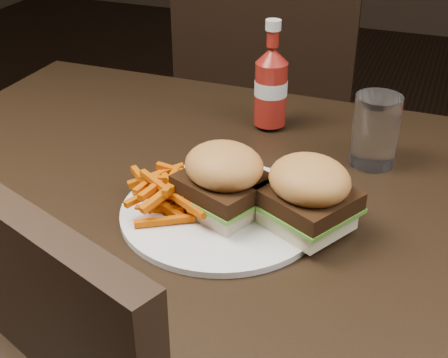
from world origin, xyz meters
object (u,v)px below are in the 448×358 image
(chair_far, at_px, (275,143))
(ketchup_bottle, at_px, (271,94))
(dining_table, at_px, (263,220))
(plate, at_px, (221,212))
(tumbler, at_px, (375,130))

(chair_far, distance_m, ketchup_bottle, 0.69)
(chair_far, bearing_deg, dining_table, 100.89)
(ketchup_bottle, bearing_deg, plate, -85.23)
(dining_table, height_order, tumbler, tumbler)
(ketchup_bottle, height_order, tumbler, ketchup_bottle)
(chair_far, relative_size, tumbler, 4.05)
(ketchup_bottle, bearing_deg, dining_table, -74.33)
(tumbler, bearing_deg, plate, -126.41)
(plate, xyz_separation_m, ketchup_bottle, (-0.02, 0.28, 0.06))
(plate, height_order, ketchup_bottle, ketchup_bottle)
(dining_table, relative_size, chair_far, 2.75)
(plate, bearing_deg, chair_far, 101.48)
(chair_far, bearing_deg, plate, 97.32)
(dining_table, bearing_deg, ketchup_bottle, 105.67)
(tumbler, bearing_deg, chair_far, 117.77)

